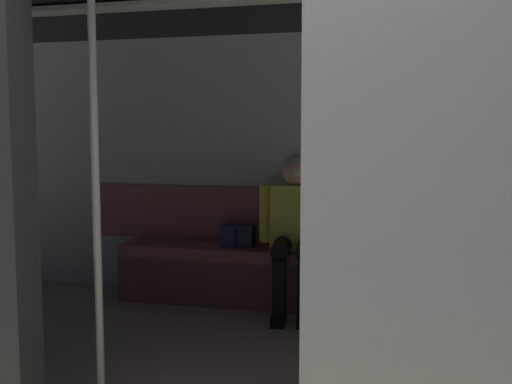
{
  "coord_description": "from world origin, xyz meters",
  "views": [
    {
      "loc": [
        -0.88,
        2.01,
        1.36
      ],
      "look_at": [
        -0.02,
        -1.38,
        1.01
      ],
      "focal_mm": 42.17,
      "sensor_mm": 36.0,
      "label": 1
    }
  ],
  "objects_px": {
    "train_car": "(237,103)",
    "bench_seat": "(288,263)",
    "handbag": "(238,235)",
    "book": "(350,250)",
    "grab_pole_door": "(96,198)",
    "person_seated": "(295,223)",
    "grab_pole_far": "(311,201)"
  },
  "relations": [
    {
      "from": "handbag",
      "to": "grab_pole_far",
      "type": "height_order",
      "value": "grab_pole_far"
    },
    {
      "from": "bench_seat",
      "to": "handbag",
      "type": "xyz_separation_m",
      "value": [
        0.41,
        -0.05,
        0.19
      ]
    },
    {
      "from": "bench_seat",
      "to": "grab_pole_door",
      "type": "xyz_separation_m",
      "value": [
        0.48,
        2.03,
        0.71
      ]
    },
    {
      "from": "book",
      "to": "train_car",
      "type": "bearing_deg",
      "value": 88.86
    },
    {
      "from": "train_car",
      "to": "grab_pole_door",
      "type": "xyz_separation_m",
      "value": [
        0.4,
        0.9,
        -0.46
      ]
    },
    {
      "from": "bench_seat",
      "to": "person_seated",
      "type": "relative_size",
      "value": 2.28
    },
    {
      "from": "grab_pole_door",
      "to": "train_car",
      "type": "bearing_deg",
      "value": -114.2
    },
    {
      "from": "handbag",
      "to": "book",
      "type": "xyz_separation_m",
      "value": [
        -0.89,
        0.03,
        -0.07
      ]
    },
    {
      "from": "train_car",
      "to": "bench_seat",
      "type": "distance_m",
      "value": 1.63
    },
    {
      "from": "handbag",
      "to": "grab_pole_far",
      "type": "distance_m",
      "value": 2.23
    },
    {
      "from": "handbag",
      "to": "grab_pole_far",
      "type": "bearing_deg",
      "value": 114.36
    },
    {
      "from": "person_seated",
      "to": "book",
      "type": "bearing_deg",
      "value": -169.98
    },
    {
      "from": "bench_seat",
      "to": "book",
      "type": "bearing_deg",
      "value": -177.49
    },
    {
      "from": "train_car",
      "to": "bench_seat",
      "type": "xyz_separation_m",
      "value": [
        -0.08,
        -1.13,
        -1.17
      ]
    },
    {
      "from": "handbag",
      "to": "book",
      "type": "height_order",
      "value": "handbag"
    },
    {
      "from": "grab_pole_door",
      "to": "book",
      "type": "bearing_deg",
      "value": -115.02
    },
    {
      "from": "handbag",
      "to": "grab_pole_door",
      "type": "height_order",
      "value": "grab_pole_door"
    },
    {
      "from": "person_seated",
      "to": "handbag",
      "type": "height_order",
      "value": "person_seated"
    },
    {
      "from": "book",
      "to": "grab_pole_door",
      "type": "relative_size",
      "value": 0.1
    },
    {
      "from": "train_car",
      "to": "book",
      "type": "distance_m",
      "value": 1.66
    },
    {
      "from": "bench_seat",
      "to": "train_car",
      "type": "bearing_deg",
      "value": 86.05
    },
    {
      "from": "train_car",
      "to": "bench_seat",
      "type": "relative_size",
      "value": 2.37
    },
    {
      "from": "train_car",
      "to": "grab_pole_door",
      "type": "distance_m",
      "value": 1.09
    },
    {
      "from": "book",
      "to": "grab_pole_door",
      "type": "height_order",
      "value": "grab_pole_door"
    },
    {
      "from": "handbag",
      "to": "book",
      "type": "distance_m",
      "value": 0.89
    },
    {
      "from": "handbag",
      "to": "person_seated",
      "type": "bearing_deg",
      "value": 168.3
    },
    {
      "from": "handbag",
      "to": "grab_pole_far",
      "type": "xyz_separation_m",
      "value": [
        -0.89,
        1.97,
        0.52
      ]
    },
    {
      "from": "train_car",
      "to": "grab_pole_door",
      "type": "height_order",
      "value": "train_car"
    },
    {
      "from": "train_car",
      "to": "person_seated",
      "type": "relative_size",
      "value": 5.39
    },
    {
      "from": "grab_pole_far",
      "to": "train_car",
      "type": "bearing_deg",
      "value": -54.79
    },
    {
      "from": "book",
      "to": "grab_pole_far",
      "type": "distance_m",
      "value": 2.03
    },
    {
      "from": "train_car",
      "to": "grab_pole_far",
      "type": "distance_m",
      "value": 1.08
    }
  ]
}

